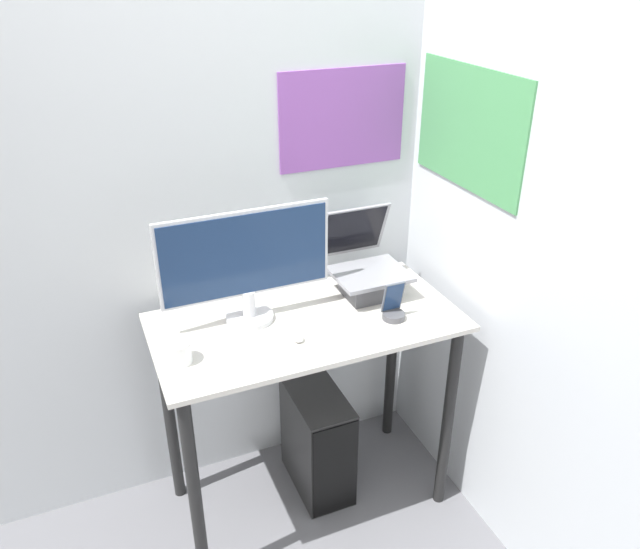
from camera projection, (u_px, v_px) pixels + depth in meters
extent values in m
plane|color=slate|center=(335.00, 547.00, 2.49)|extent=(12.00, 12.00, 0.00)
cube|color=silver|center=(270.00, 187.00, 2.43)|extent=(6.00, 0.05, 2.60)
cube|color=purple|center=(343.00, 119.00, 2.40)|extent=(0.52, 0.01, 0.38)
cube|color=silver|center=(515.00, 222.00, 2.12)|extent=(0.05, 6.00, 2.60)
cube|color=#4C9959|center=(469.00, 128.00, 2.21)|extent=(0.01, 0.62, 0.43)
cube|color=beige|center=(307.00, 322.00, 2.32)|extent=(1.14, 0.58, 0.02)
cylinder|color=black|center=(195.00, 497.00, 2.16)|extent=(0.05, 0.05, 0.88)
cylinder|color=black|center=(448.00, 420.00, 2.51)|extent=(0.05, 0.05, 0.88)
cylinder|color=black|center=(169.00, 414.00, 2.54)|extent=(0.05, 0.05, 0.88)
cylinder|color=black|center=(391.00, 357.00, 2.89)|extent=(0.05, 0.05, 0.88)
cube|color=#4C4C51|center=(370.00, 285.00, 2.46)|extent=(0.20, 0.17, 0.09)
cube|color=gray|center=(370.00, 274.00, 2.44)|extent=(0.29, 0.24, 0.02)
cube|color=gray|center=(353.00, 231.00, 2.51)|extent=(0.29, 0.09, 0.23)
cube|color=black|center=(354.00, 231.00, 2.51)|extent=(0.26, 0.08, 0.20)
cylinder|color=silver|center=(250.00, 317.00, 2.31)|extent=(0.18, 0.18, 0.02)
cylinder|color=silver|center=(249.00, 303.00, 2.28)|extent=(0.05, 0.05, 0.10)
cube|color=silver|center=(245.00, 254.00, 2.20)|extent=(0.63, 0.01, 0.33)
cube|color=navy|center=(246.00, 255.00, 2.19)|extent=(0.60, 0.01, 0.30)
cube|color=white|center=(340.00, 328.00, 2.25)|extent=(0.24, 0.12, 0.01)
cube|color=silver|center=(340.00, 326.00, 2.24)|extent=(0.22, 0.10, 0.00)
ellipsoid|color=white|center=(297.00, 337.00, 2.19)|extent=(0.04, 0.06, 0.03)
cylinder|color=#4C4C51|center=(394.00, 316.00, 2.31)|extent=(0.08, 0.08, 0.02)
cube|color=#4C515B|center=(393.00, 297.00, 2.29)|extent=(0.08, 0.03, 0.13)
cube|color=navy|center=(394.00, 297.00, 2.29)|extent=(0.07, 0.03, 0.11)
cube|color=black|center=(317.00, 440.00, 2.69)|extent=(0.21, 0.37, 0.48)
cube|color=black|center=(335.00, 470.00, 2.53)|extent=(0.20, 0.01, 0.46)
cylinder|color=white|center=(177.00, 352.00, 2.06)|extent=(0.09, 0.09, 0.08)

